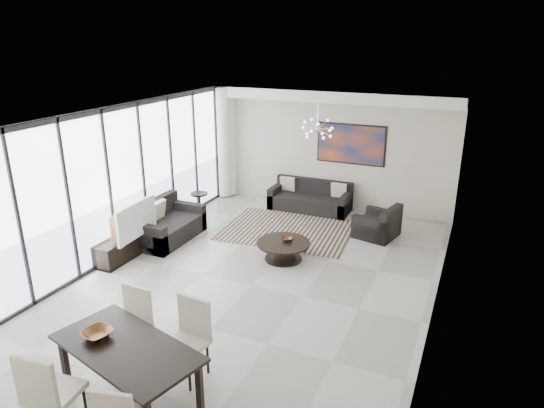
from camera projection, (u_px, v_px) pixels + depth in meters
The scene contains 19 objects.
room_shell at pixel (276, 211), 7.81m from camera, with size 6.00×9.00×2.90m.
window_wall at pixel (113, 186), 9.06m from camera, with size 0.37×8.95×2.90m.
soffit at pixel (331, 96), 11.26m from camera, with size 5.98×0.40×0.26m, color white.
painting at pixel (351, 144), 11.59m from camera, with size 1.68×0.04×0.98m, color #A94517.
chandelier at pixel (317, 129), 9.73m from camera, with size 0.66×0.66×0.71m.
rug at pixel (288, 230), 10.83m from camera, with size 2.79×2.15×0.01m, color black.
coffee_table at pixel (283, 250), 9.38m from camera, with size 1.04×1.04×0.36m.
bowl_coffee at pixel (287, 239), 9.36m from camera, with size 0.21×0.21×0.07m, color brown.
sofa_main at pixel (310, 200), 12.03m from camera, with size 1.98×0.81×0.72m.
loveseat at pixel (166, 227), 10.29m from camera, with size 0.92×1.64×0.82m.
armchair at pixel (378, 226), 10.42m from camera, with size 0.97×1.00×0.71m.
side_table at pixel (199, 200), 11.60m from camera, with size 0.41×0.41×0.56m.
tv_console at pixel (126, 246), 9.49m from camera, with size 0.40×1.43×0.45m, color black.
television at pixel (131, 219), 9.28m from camera, with size 1.19×0.16×0.69m, color gray.
dining_table at pixel (127, 353), 5.60m from camera, with size 2.01×1.36×0.76m.
dining_chair_sw at pixel (46, 390), 5.08m from camera, with size 0.55×0.55×1.09m.
dining_chair_nw at pixel (133, 318), 6.46m from camera, with size 0.48×0.48×1.00m.
dining_chair_ne at pixel (190, 332), 6.10m from camera, with size 0.52×0.52×1.05m.
bowl_dining at pixel (97, 334), 5.73m from camera, with size 0.34×0.34×0.08m, color brown.
Camera 1 is at (3.35, -6.73, 4.17)m, focal length 32.00 mm.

